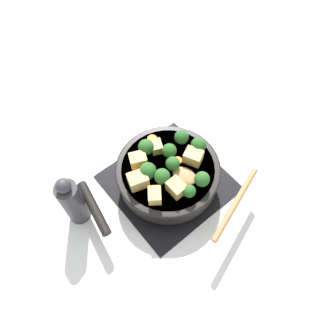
{
  "coord_description": "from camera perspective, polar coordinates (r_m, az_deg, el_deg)",
  "views": [
    {
      "loc": [
        -0.28,
        -0.34,
        0.84
      ],
      "look_at": [
        0.0,
        0.0,
        0.09
      ],
      "focal_mm": 35.0,
      "sensor_mm": 36.0,
      "label": 1
    }
  ],
  "objects": [
    {
      "name": "ground_plane",
      "position": [
        0.95,
        0.0,
        -2.6
      ],
      "size": [
        2.4,
        2.4,
        0.0
      ],
      "primitive_type": "plane",
      "color": "silver"
    },
    {
      "name": "front_burner_grate",
      "position": [
        0.94,
        0.0,
        -2.26
      ],
      "size": [
        0.31,
        0.31,
        0.03
      ],
      "color": "black",
      "rests_on": "ground_plane"
    },
    {
      "name": "skillet_pan",
      "position": [
        0.9,
        -0.13,
        -0.91
      ],
      "size": [
        0.38,
        0.29,
        0.06
      ],
      "color": "black",
      "rests_on": "front_burner_grate"
    },
    {
      "name": "wooden_spoon",
      "position": [
        0.84,
        7.75,
        -3.99
      ],
      "size": [
        0.22,
        0.22,
        0.02
      ],
      "color": "#A87A4C",
      "rests_on": "skillet_pan"
    },
    {
      "name": "tofu_cube_center_large",
      "position": [
        0.84,
        -5.24,
        -2.13
      ],
      "size": [
        0.06,
        0.05,
        0.04
      ],
      "primitive_type": "cube",
      "rotation": [
        0.0,
        0.0,
        5.98
      ],
      "color": "tan",
      "rests_on": "skillet_pan"
    },
    {
      "name": "tofu_cube_near_handle",
      "position": [
        0.89,
        -2.0,
        3.74
      ],
      "size": [
        0.04,
        0.04,
        0.03
      ],
      "primitive_type": "cube",
      "rotation": [
        0.0,
        0.0,
        4.28
      ],
      "color": "tan",
      "rests_on": "skillet_pan"
    },
    {
      "name": "tofu_cube_east_chunk",
      "position": [
        0.83,
        1.45,
        -3.44
      ],
      "size": [
        0.04,
        0.05,
        0.04
      ],
      "primitive_type": "cube",
      "rotation": [
        0.0,
        0.0,
        1.59
      ],
      "color": "tan",
      "rests_on": "skillet_pan"
    },
    {
      "name": "tofu_cube_west_chunk",
      "position": [
        0.82,
        -2.33,
        -4.8
      ],
      "size": [
        0.05,
        0.05,
        0.03
      ],
      "primitive_type": "cube",
      "rotation": [
        0.0,
        0.0,
        0.94
      ],
      "color": "tan",
      "rests_on": "skillet_pan"
    },
    {
      "name": "tofu_cube_back_piece",
      "position": [
        0.87,
        -5.23,
        1.41
      ],
      "size": [
        0.05,
        0.05,
        0.04
      ],
      "primitive_type": "cube",
      "rotation": [
        0.0,
        0.0,
        2.72
      ],
      "color": "tan",
      "rests_on": "skillet_pan"
    },
    {
      "name": "tofu_cube_front_piece",
      "position": [
        0.87,
        4.42,
        1.95
      ],
      "size": [
        0.05,
        0.06,
        0.04
      ],
      "primitive_type": "cube",
      "rotation": [
        0.0,
        0.0,
        5.15
      ],
      "color": "tan",
      "rests_on": "skillet_pan"
    },
    {
      "name": "broccoli_floret_near_spoon",
      "position": [
        0.88,
        5.32,
        3.99
      ],
      "size": [
        0.04,
        0.04,
        0.05
      ],
      "color": "#709956",
      "rests_on": "skillet_pan"
    },
    {
      "name": "broccoli_floret_center_top",
      "position": [
        0.83,
        -1.04,
        -1.48
      ],
      "size": [
        0.04,
        0.04,
        0.05
      ],
      "color": "#709956",
      "rests_on": "skillet_pan"
    },
    {
      "name": "broccoli_floret_east_rim",
      "position": [
        0.84,
        -3.54,
        -0.52
      ],
      "size": [
        0.05,
        0.05,
        0.05
      ],
      "color": "#709956",
      "rests_on": "skillet_pan"
    },
    {
      "name": "broccoli_floret_west_rim",
      "position": [
        0.9,
        2.38,
        5.4
      ],
      "size": [
        0.04,
        0.04,
        0.05
      ],
      "color": "#709956",
      "rests_on": "skillet_pan"
    },
    {
      "name": "broccoli_floret_north_edge",
      "position": [
        0.87,
        0.23,
        3.02
      ],
      "size": [
        0.04,
        0.04,
        0.05
      ],
      "color": "#709956",
      "rests_on": "skillet_pan"
    },
    {
      "name": "broccoli_floret_south_cluster",
      "position": [
        0.88,
        -3.85,
        3.64
      ],
      "size": [
        0.04,
        0.04,
        0.05
      ],
      "color": "#709956",
      "rests_on": "skillet_pan"
    },
    {
      "name": "broccoli_floret_mid_floret",
      "position": [
        0.85,
        0.82,
        0.77
      ],
      "size": [
        0.04,
        0.04,
        0.04
      ],
      "color": "#709956",
      "rests_on": "skillet_pan"
    },
    {
      "name": "broccoli_floret_small_inner",
      "position": [
        0.82,
        3.72,
        -4.06
      ],
      "size": [
        0.03,
        0.03,
        0.04
      ],
      "color": "#709956",
      "rests_on": "skillet_pan"
    },
    {
      "name": "broccoli_floret_tall_stem",
      "position": [
        0.83,
        5.95,
        -1.96
      ],
      "size": [
        0.04,
        0.04,
        0.05
      ],
      "color": "#709956",
      "rests_on": "skillet_pan"
    },
    {
      "name": "carrot_slice_orange_thin",
      "position": [
        0.88,
        1.74,
        1.32
      ],
      "size": [
        0.02,
        0.02,
        0.01
      ],
      "primitive_type": "cylinder",
      "color": "orange",
      "rests_on": "skillet_pan"
    },
    {
      "name": "carrot_slice_near_center",
      "position": [
        0.92,
        -2.78,
        5.07
      ],
      "size": [
        0.03,
        0.03,
        0.01
      ],
      "primitive_type": "cylinder",
      "color": "orange",
      "rests_on": "skillet_pan"
    },
    {
      "name": "carrot_slice_edge_slice",
      "position": [
        0.87,
        -5.31,
        -1.04
      ],
      "size": [
        0.03,
        0.03,
        0.01
      ],
      "primitive_type": "cylinder",
      "color": "orange",
      "rests_on": "skillet_pan"
    },
    {
      "name": "pepper_mill",
      "position": [
        0.86,
        -16.28,
        -5.61
      ],
      "size": [
        0.06,
        0.06,
        0.19
      ],
      "color": "#333338",
      "rests_on": "ground_plane"
    }
  ]
}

